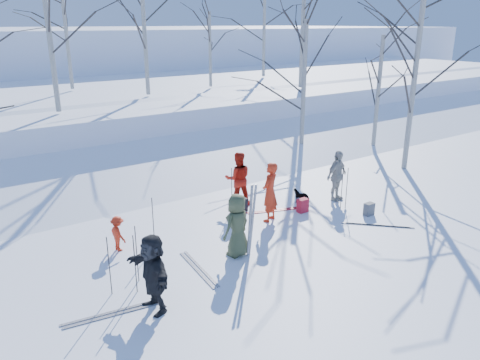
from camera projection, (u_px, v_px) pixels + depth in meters
ground at (272, 241)px, 12.40m from camera, size 120.00×120.00×0.00m
snow_ramp at (157, 171)px, 17.79m from camera, size 70.00×9.49×4.12m
snow_plateau at (76, 110)px, 25.29m from camera, size 70.00×18.00×2.20m
far_hill at (4, 64)px, 41.29m from camera, size 90.00×30.00×6.00m
skier_olive_center at (237, 225)px, 11.42m from camera, size 0.88×0.68×1.60m
skier_red_north at (270, 192)px, 13.43m from camera, size 0.76×0.66×1.76m
skier_redor_behind at (238, 179)px, 14.65m from camera, size 1.03×0.95×1.72m
skier_red_seated at (118, 234)px, 11.78m from camera, size 0.42×0.64×0.92m
skier_cream_east at (337, 176)px, 15.02m from camera, size 1.02×0.56×1.65m
skier_grey_west at (153, 273)px, 9.20m from camera, size 0.53×1.54×1.65m
dog at (301, 196)px, 14.98m from camera, size 0.52×0.58×0.46m
upright_ski_left at (250, 221)px, 11.32m from camera, size 0.09×0.16×1.90m
upright_ski_right at (253, 220)px, 11.36m from camera, size 0.12×0.23×1.89m
ski_pair_a at (199, 269)px, 10.99m from camera, size 0.58×1.94×0.02m
ski_pair_b at (111, 314)px, 9.29m from camera, size 0.72×1.96×0.02m
ski_pair_c at (276, 210)px, 14.42m from camera, size 1.38×2.02×0.02m
ski_pair_d at (378, 225)px, 13.34m from camera, size 2.10×2.10×0.02m
ski_pole_a at (342, 188)px, 14.37m from camera, size 0.02×0.02×1.34m
ski_pole_b at (153, 223)px, 11.91m from camera, size 0.02×0.02×1.34m
ski_pole_c at (232, 189)px, 14.32m from camera, size 0.02×0.02×1.34m
ski_pole_d at (135, 264)px, 9.86m from camera, size 0.02×0.02×1.34m
ski_pole_e at (109, 266)px, 9.79m from camera, size 0.02×0.02×1.34m
ski_pole_f at (347, 188)px, 14.35m from camera, size 0.02×0.02×1.34m
ski_pole_g at (137, 254)px, 10.29m from camera, size 0.02×0.02×1.34m
ski_pole_h at (239, 185)px, 14.62m from camera, size 0.02×0.02×1.34m
backpack_red at (303, 205)px, 14.26m from camera, size 0.32×0.22×0.42m
backpack_grey at (369, 209)px, 14.03m from camera, size 0.30×0.20×0.38m
backpack_dark at (241, 205)px, 14.33m from camera, size 0.34×0.24×0.40m
birch_plateau_a at (48, 28)px, 17.31m from camera, size 4.95×4.95×6.22m
birch_plateau_c at (144, 30)px, 21.69m from camera, size 4.78×4.78×5.98m
birch_plateau_f at (210, 50)px, 24.82m from camera, size 3.29×3.29×3.85m
birch_plateau_g at (67, 39)px, 23.71m from camera, size 4.12×4.12×5.03m
birch_plateau_h at (264, 26)px, 29.29m from camera, size 4.95×4.95×6.21m
birch_plateau_i at (303, 18)px, 24.01m from camera, size 5.54×5.54×7.05m
birch_edge_b at (413, 89)px, 17.58m from camera, size 4.99×4.99×6.28m
birch_edge_c at (378, 94)px, 20.57m from camera, size 4.11×4.11×5.01m
birch_edge_e at (304, 90)px, 19.50m from camera, size 4.55×4.55×5.65m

